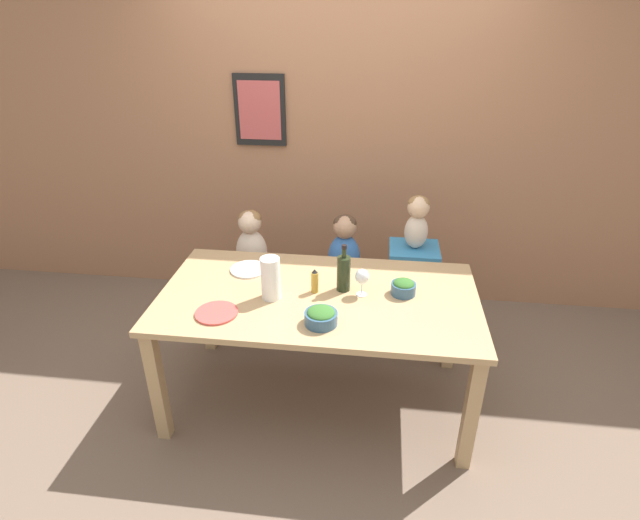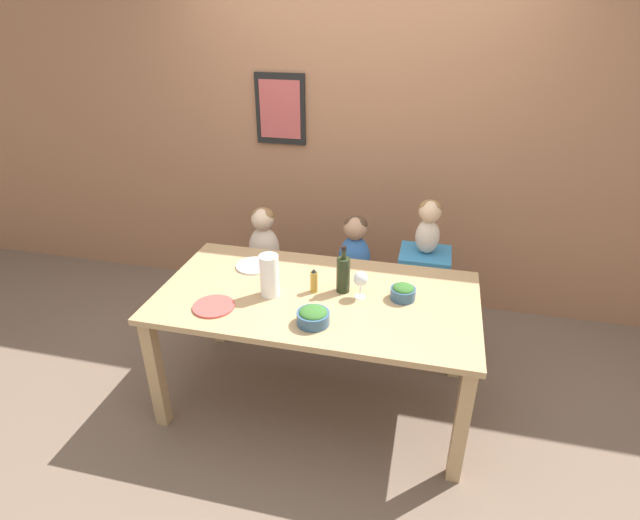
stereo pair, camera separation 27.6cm
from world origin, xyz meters
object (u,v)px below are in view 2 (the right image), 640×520
(wine_bottle, at_px, (343,274))
(dinner_plate_front_left, at_px, (214,306))
(salad_bowl_large, at_px, (313,316))
(chair_right_highchair, at_px, (423,275))
(paper_towel_roll, at_px, (269,276))
(dinner_plate_back_left, at_px, (254,266))
(person_baby_right, at_px, (429,223))
(person_child_left, at_px, (264,239))
(wine_glass_near, at_px, (361,279))
(chair_far_center, at_px, (353,289))
(chair_far_left, at_px, (266,278))
(salad_bowl_small, at_px, (403,292))
(person_child_center, at_px, (355,249))

(wine_bottle, height_order, dinner_plate_front_left, wine_bottle)
(salad_bowl_large, bearing_deg, chair_right_highchair, 62.81)
(wine_bottle, distance_m, paper_towel_roll, 0.41)
(dinner_plate_back_left, bearing_deg, dinner_plate_front_left, -95.87)
(person_baby_right, bearing_deg, dinner_plate_front_left, -137.35)
(person_child_left, bearing_deg, salad_bowl_large, -58.37)
(person_baby_right, xyz_separation_m, dinner_plate_back_left, (-1.02, -0.50, -0.18))
(chair_right_highchair, relative_size, person_child_left, 1.51)
(chair_right_highchair, distance_m, wine_glass_near, 0.83)
(chair_far_center, height_order, salad_bowl_large, salad_bowl_large)
(chair_far_left, height_order, chair_far_center, same)
(dinner_plate_front_left, bearing_deg, salad_bowl_small, 18.40)
(chair_far_left, height_order, chair_right_highchair, chair_right_highchair)
(chair_right_highchair, xyz_separation_m, salad_bowl_large, (-0.52, -1.00, 0.24))
(chair_far_center, distance_m, salad_bowl_small, 0.87)
(dinner_plate_back_left, bearing_deg, chair_far_left, 103.07)
(chair_far_center, xyz_separation_m, person_child_left, (-0.66, 0.00, 0.32))
(person_baby_right, relative_size, dinner_plate_back_left, 1.62)
(salad_bowl_small, bearing_deg, dinner_plate_back_left, 170.00)
(person_child_center, height_order, salad_bowl_small, person_child_center)
(person_child_left, bearing_deg, dinner_plate_front_left, -86.21)
(person_child_left, xyz_separation_m, wine_bottle, (0.70, -0.65, 0.16))
(wine_bottle, relative_size, dinner_plate_front_left, 1.24)
(chair_right_highchair, bearing_deg, chair_far_left, 180.00)
(wine_bottle, bearing_deg, chair_far_center, 93.97)
(chair_right_highchair, relative_size, salad_bowl_small, 5.25)
(person_baby_right, bearing_deg, salad_bowl_large, -117.15)
(person_child_center, bearing_deg, salad_bowl_small, -60.01)
(chair_right_highchair, xyz_separation_m, person_baby_right, (0.00, 0.00, 0.38))
(salad_bowl_small, bearing_deg, chair_far_left, 147.61)
(chair_far_left, height_order, wine_bottle, wine_bottle)
(person_child_center, relative_size, salad_bowl_small, 3.47)
(chair_far_left, bearing_deg, chair_right_highchair, -0.00)
(wine_glass_near, bearing_deg, chair_far_center, 102.20)
(person_child_left, distance_m, salad_bowl_large, 1.18)
(chair_far_center, xyz_separation_m, wine_bottle, (0.05, -0.65, 0.49))
(wine_bottle, bearing_deg, chair_far_left, 137.11)
(wine_glass_near, xyz_separation_m, dinner_plate_front_left, (-0.74, -0.29, -0.11))
(chair_far_left, height_order, dinner_plate_back_left, dinner_plate_back_left)
(wine_bottle, bearing_deg, salad_bowl_large, -103.56)
(dinner_plate_back_left, bearing_deg, salad_bowl_small, -10.00)
(chair_right_highchair, relative_size, person_baby_right, 1.99)
(person_child_center, xyz_separation_m, salad_bowl_small, (0.38, -0.66, 0.10))
(person_child_left, distance_m, wine_bottle, 0.97)
(chair_far_left, bearing_deg, paper_towel_roll, -68.03)
(chair_far_center, relative_size, salad_bowl_large, 2.68)
(person_child_left, relative_size, salad_bowl_large, 2.84)
(person_child_left, xyz_separation_m, salad_bowl_large, (0.62, -1.00, 0.10))
(chair_far_left, distance_m, person_child_left, 0.32)
(wine_bottle, height_order, dinner_plate_back_left, wine_bottle)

